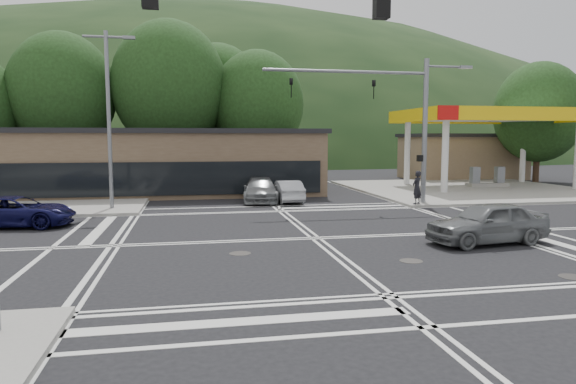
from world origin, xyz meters
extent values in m
plane|color=black|center=(0.00, 0.00, 0.00)|extent=(120.00, 120.00, 0.00)
cube|color=gray|center=(15.00, 15.00, 0.07)|extent=(16.00, 16.00, 0.15)
cube|color=gray|center=(-15.00, 15.00, 0.07)|extent=(16.00, 16.00, 0.15)
cylinder|color=silver|center=(12.00, 13.00, 2.50)|extent=(0.44, 0.44, 5.00)
cylinder|color=silver|center=(12.00, 19.00, 2.50)|extent=(0.44, 0.44, 5.00)
cylinder|color=silver|center=(22.00, 19.00, 2.50)|extent=(0.44, 0.44, 5.00)
cube|color=silver|center=(17.00, 16.00, 5.30)|extent=(12.00, 8.00, 0.60)
cube|color=yellow|center=(17.00, 12.00, 5.30)|extent=(12.20, 0.25, 0.90)
cube|color=yellow|center=(17.00, 20.00, 5.30)|extent=(12.20, 0.25, 0.90)
cube|color=yellow|center=(11.00, 16.00, 5.30)|extent=(0.25, 8.20, 0.90)
cube|color=yellow|center=(23.00, 16.00, 5.30)|extent=(0.25, 8.20, 0.90)
cube|color=red|center=(11.50, 11.85, 5.30)|extent=(1.40, 0.12, 0.90)
cube|color=gray|center=(17.00, 16.00, 0.25)|extent=(3.00, 1.00, 0.30)
cube|color=slate|center=(16.00, 16.00, 0.95)|extent=(0.60, 0.50, 1.30)
cube|color=slate|center=(18.00, 16.00, 0.95)|extent=(0.60, 0.50, 1.30)
cube|color=#846B4F|center=(20.00, 25.00, 1.90)|extent=(10.00, 6.00, 3.80)
cube|color=brown|center=(-8.00, 17.00, 2.00)|extent=(24.00, 8.00, 4.00)
ellipsoid|color=black|center=(0.00, 90.00, 0.00)|extent=(252.00, 126.00, 140.00)
cylinder|color=#382619|center=(-14.00, 24.00, 2.42)|extent=(0.50, 0.50, 4.84)
ellipsoid|color=black|center=(-14.00, 24.00, 7.15)|extent=(8.00, 8.00, 9.20)
cylinder|color=#382619|center=(-6.00, 24.00, 2.64)|extent=(0.50, 0.50, 5.28)
ellipsoid|color=black|center=(-6.00, 24.00, 7.80)|extent=(9.00, 9.00, 10.35)
cylinder|color=#382619|center=(1.00, 24.00, 2.20)|extent=(0.50, 0.50, 4.40)
ellipsoid|color=black|center=(1.00, 24.00, 6.50)|extent=(7.60, 7.60, 8.74)
cylinder|color=#382619|center=(-2.00, 28.00, 2.42)|extent=(0.50, 0.50, 4.84)
ellipsoid|color=black|center=(-2.00, 28.00, 7.15)|extent=(8.40, 8.40, 9.66)
cylinder|color=#382619|center=(24.00, 20.00, 1.98)|extent=(0.50, 0.50, 3.96)
ellipsoid|color=black|center=(24.00, 20.00, 5.85)|extent=(7.20, 7.20, 8.28)
cylinder|color=slate|center=(-8.50, 9.00, 4.50)|extent=(0.20, 0.20, 9.00)
cylinder|color=slate|center=(-8.50, 9.00, 8.70)|extent=(2.20, 0.12, 0.12)
cube|color=slate|center=(-7.40, 9.00, 8.70)|extent=(0.60, 0.25, 0.15)
cylinder|color=slate|center=(8.20, 8.20, 4.00)|extent=(0.28, 0.28, 8.00)
cylinder|color=slate|center=(3.70, 8.20, 7.20)|extent=(9.00, 0.16, 0.16)
imported|color=black|center=(5.20, 8.20, 6.30)|extent=(0.16, 0.20, 1.00)
imported|color=black|center=(0.70, 8.20, 6.30)|extent=(0.16, 0.20, 1.00)
cylinder|color=slate|center=(9.40, 8.20, 7.60)|extent=(2.40, 0.12, 0.12)
cube|color=slate|center=(10.50, 8.20, 7.60)|extent=(0.70, 0.30, 0.15)
cube|color=black|center=(7.95, 8.20, 2.60)|extent=(0.25, 0.30, 0.35)
imported|color=#0D0D3B|center=(-11.71, 4.76, 0.64)|extent=(4.81, 2.56, 1.29)
imported|color=slate|center=(5.73, -2.05, 0.75)|extent=(4.56, 2.29, 1.49)
imported|color=#A4A6AB|center=(1.00, 10.88, 0.64)|extent=(1.41, 3.88, 1.27)
imported|color=silver|center=(2.75, 15.44, 0.78)|extent=(1.96, 4.64, 1.57)
imported|color=slate|center=(-0.50, 11.39, 0.70)|extent=(2.50, 5.01, 1.40)
imported|color=black|center=(7.50, 7.50, 1.05)|extent=(0.79, 0.73, 1.80)
camera|label=1|loc=(-4.54, -18.27, 3.72)|focal=32.00mm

